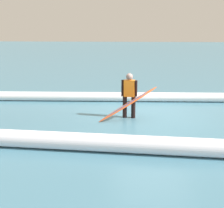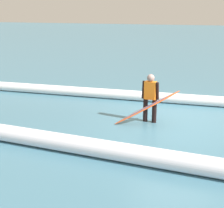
% 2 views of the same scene
% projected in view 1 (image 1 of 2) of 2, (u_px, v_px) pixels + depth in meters
% --- Properties ---
extents(ground_plane, '(135.60, 135.60, 0.00)m').
position_uv_depth(ground_plane, '(153.00, 118.00, 9.90)').
color(ground_plane, teal).
extents(surfer, '(0.52, 0.22, 1.46)m').
position_uv_depth(surfer, '(129.00, 93.00, 9.74)').
color(surfer, black).
rests_on(surfer, ground_plane).
extents(surfboard, '(1.90, 0.86, 1.08)m').
position_uv_depth(surfboard, '(128.00, 104.00, 9.52)').
color(surfboard, '#E55926').
rests_on(surfboard, ground_plane).
extents(wave_crest_foreground, '(24.30, 1.98, 0.37)m').
position_uv_depth(wave_crest_foreground, '(117.00, 97.00, 12.18)').
color(wave_crest_foreground, white).
rests_on(wave_crest_foreground, ground_plane).
extents(wave_crest_midground, '(21.46, 1.23, 0.43)m').
position_uv_depth(wave_crest_midground, '(190.00, 147.00, 6.86)').
color(wave_crest_midground, white).
rests_on(wave_crest_midground, ground_plane).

